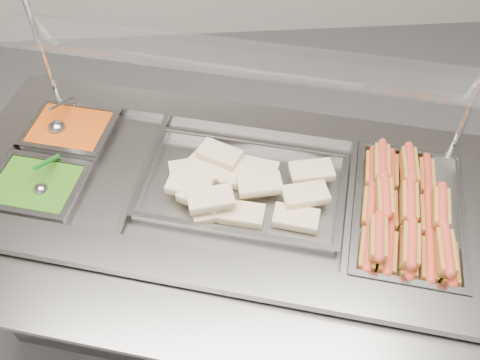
{
  "coord_description": "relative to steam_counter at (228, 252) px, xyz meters",
  "views": [
    {
      "loc": [
        -0.1,
        -0.66,
        2.14
      ],
      "look_at": [
        -0.02,
        0.44,
        0.85
      ],
      "focal_mm": 40.0,
      "sensor_mm": 36.0,
      "label": 1
    }
  ],
  "objects": [
    {
      "name": "serving_spoon",
      "position": [
        -0.58,
        0.02,
        0.42
      ],
      "size": [
        0.07,
        0.16,
        0.13
      ],
      "color": "#A4A4A8",
      "rests_on": "pan_peas"
    },
    {
      "name": "steam_counter",
      "position": [
        0.0,
        0.0,
        0.0
      ],
      "size": [
        1.88,
        1.21,
        0.83
      ],
      "color": "slate",
      "rests_on": "ground"
    },
    {
      "name": "pan_hotdogs",
      "position": [
        0.55,
        -0.16,
        0.38
      ],
      "size": [
        0.44,
        0.57,
        0.09
      ],
      "color": "gray",
      "rests_on": "steam_counter"
    },
    {
      "name": "pan_beans",
      "position": [
        -0.54,
        0.29,
        0.38
      ],
      "size": [
        0.33,
        0.29,
        0.09
      ],
      "color": "gray",
      "rests_on": "steam_counter"
    },
    {
      "name": "tortilla_wraps",
      "position": [
        0.03,
        -0.02,
        0.42
      ],
      "size": [
        0.54,
        0.38,
        0.09
      ],
      "color": "beige",
      "rests_on": "pan_wraps"
    },
    {
      "name": "ladle",
      "position": [
        -0.58,
        0.29,
        0.42
      ],
      "size": [
        0.08,
        0.18,
        0.13
      ],
      "color": "#A4A4A8",
      "rests_on": "pan_beans"
    },
    {
      "name": "pan_peas",
      "position": [
        -0.61,
        0.03,
        0.38
      ],
      "size": [
        0.33,
        0.29,
        0.09
      ],
      "color": "gray",
      "rests_on": "steam_counter"
    },
    {
      "name": "sneeze_guard",
      "position": [
        0.05,
        0.19,
        0.75
      ],
      "size": [
        1.54,
        0.67,
        0.41
      ],
      "color": "silver",
      "rests_on": "steam_counter"
    },
    {
      "name": "tray_rail",
      "position": [
        -0.13,
        -0.45,
        0.37
      ],
      "size": [
        1.66,
        0.76,
        0.05
      ],
      "color": "gray",
      "rests_on": "steam_counter"
    },
    {
      "name": "pan_wraps",
      "position": [
        0.05,
        -0.02,
        0.39
      ],
      "size": [
        0.7,
        0.53,
        0.06
      ],
      "color": "gray",
      "rests_on": "steam_counter"
    },
    {
      "name": "hotdogs_in_buns",
      "position": [
        0.54,
        -0.17,
        0.42
      ],
      "size": [
        0.34,
        0.53,
        0.11
      ],
      "color": "#A76623",
      "rests_on": "pan_hotdogs"
    }
  ]
}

